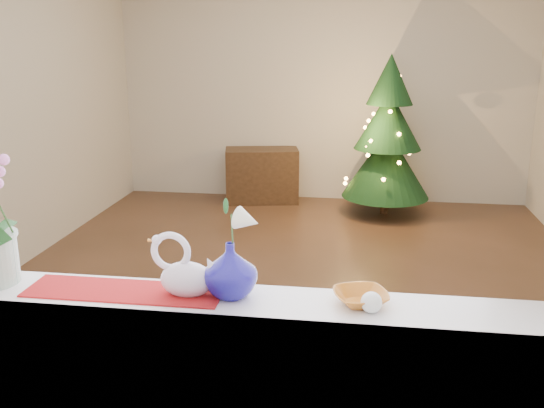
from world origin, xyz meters
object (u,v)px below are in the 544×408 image
(swan, at_px, (186,266))
(side_table, at_px, (262,175))
(paperweight, at_px, (371,302))
(xmas_tree, at_px, (388,136))
(amber_dish, at_px, (361,299))
(blue_vase, at_px, (230,266))

(swan, relative_size, side_table, 0.32)
(paperweight, relative_size, side_table, 0.09)
(swan, bearing_deg, side_table, 114.17)
(xmas_tree, bearing_deg, side_table, 167.42)
(xmas_tree, bearing_deg, paperweight, -92.92)
(side_table, bearing_deg, paperweight, -87.74)
(amber_dish, bearing_deg, blue_vase, 179.94)
(blue_vase, bearing_deg, side_table, 97.94)
(amber_dish, bearing_deg, xmas_tree, 86.59)
(paperweight, xyz_separation_m, xmas_tree, (0.22, 4.36, -0.14))
(side_table, bearing_deg, blue_vase, -93.32)
(swan, xyz_separation_m, paperweight, (0.63, -0.05, -0.07))
(paperweight, relative_size, amber_dish, 0.46)
(xmas_tree, xyz_separation_m, side_table, (-1.34, 0.30, -0.52))
(side_table, bearing_deg, xmas_tree, -23.85)
(paperweight, xyz_separation_m, amber_dish, (-0.03, 0.06, -0.02))
(xmas_tree, bearing_deg, swan, -101.18)
(swan, distance_m, xmas_tree, 4.41)
(paperweight, bearing_deg, amber_dish, 119.02)
(paperweight, height_order, xmas_tree, xmas_tree)
(swan, distance_m, blue_vase, 0.15)
(amber_dish, xyz_separation_m, xmas_tree, (0.26, 4.30, -0.12))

